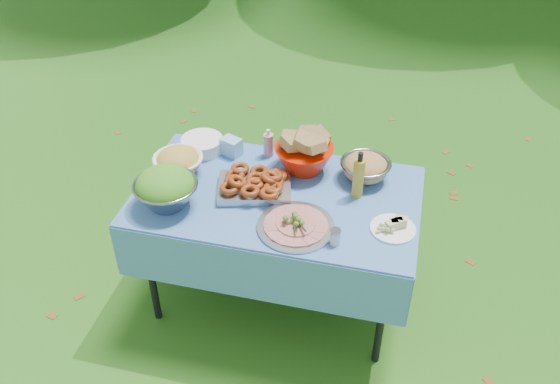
% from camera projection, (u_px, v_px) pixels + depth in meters
% --- Properties ---
extents(ground, '(80.00, 80.00, 0.00)m').
position_uv_depth(ground, '(277.00, 295.00, 3.53)').
color(ground, '#0C3609').
rests_on(ground, ground).
extents(picnic_table, '(1.46, 0.86, 0.76)m').
position_uv_depth(picnic_table, '(277.00, 248.00, 3.29)').
color(picnic_table, '#84BFFE').
rests_on(picnic_table, ground).
extents(salad_bowl, '(0.33, 0.33, 0.21)m').
position_uv_depth(salad_bowl, '(166.00, 188.00, 2.93)').
color(salad_bowl, gray).
rests_on(salad_bowl, picnic_table).
extents(pasta_bowl_white, '(0.29, 0.29, 0.15)m').
position_uv_depth(pasta_bowl_white, '(178.00, 161.00, 3.17)').
color(pasta_bowl_white, white).
rests_on(pasta_bowl_white, picnic_table).
extents(plate_stack, '(0.30, 0.30, 0.08)m').
position_uv_depth(plate_stack, '(202.00, 144.00, 3.36)').
color(plate_stack, white).
rests_on(plate_stack, picnic_table).
extents(wipes_box, '(0.13, 0.11, 0.10)m').
position_uv_depth(wipes_box, '(231.00, 146.00, 3.33)').
color(wipes_box, '#8FCBE3').
rests_on(wipes_box, picnic_table).
extents(sanitizer_bottle, '(0.08, 0.08, 0.16)m').
position_uv_depth(sanitizer_bottle, '(268.00, 143.00, 3.30)').
color(sanitizer_bottle, pink).
rests_on(sanitizer_bottle, picnic_table).
extents(bread_bowl, '(0.37, 0.37, 0.22)m').
position_uv_depth(bread_bowl, '(304.00, 152.00, 3.18)').
color(bread_bowl, red).
rests_on(bread_bowl, picnic_table).
extents(pasta_bowl_steel, '(0.31, 0.31, 0.14)m').
position_uv_depth(pasta_bowl_steel, '(365.00, 167.00, 3.13)').
color(pasta_bowl_steel, gray).
rests_on(pasta_bowl_steel, picnic_table).
extents(fried_tray, '(0.43, 0.35, 0.09)m').
position_uv_depth(fried_tray, '(254.00, 184.00, 3.06)').
color(fried_tray, '#A5A4A9').
rests_on(fried_tray, picnic_table).
extents(charcuterie_platter, '(0.42, 0.42, 0.09)m').
position_uv_depth(charcuterie_platter, '(296.00, 221.00, 2.83)').
color(charcuterie_platter, '#A8ABAF').
rests_on(charcuterie_platter, picnic_table).
extents(oil_bottle, '(0.06, 0.06, 0.26)m').
position_uv_depth(oil_bottle, '(359.00, 175.00, 2.97)').
color(oil_bottle, '#AC8C21').
rests_on(oil_bottle, picnic_table).
extents(cheese_plate, '(0.29, 0.29, 0.06)m').
position_uv_depth(cheese_plate, '(393.00, 225.00, 2.82)').
color(cheese_plate, white).
rests_on(cheese_plate, picnic_table).
extents(shaker, '(0.06, 0.06, 0.08)m').
position_uv_depth(shaker, '(335.00, 237.00, 2.74)').
color(shaker, silver).
rests_on(shaker, picnic_table).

